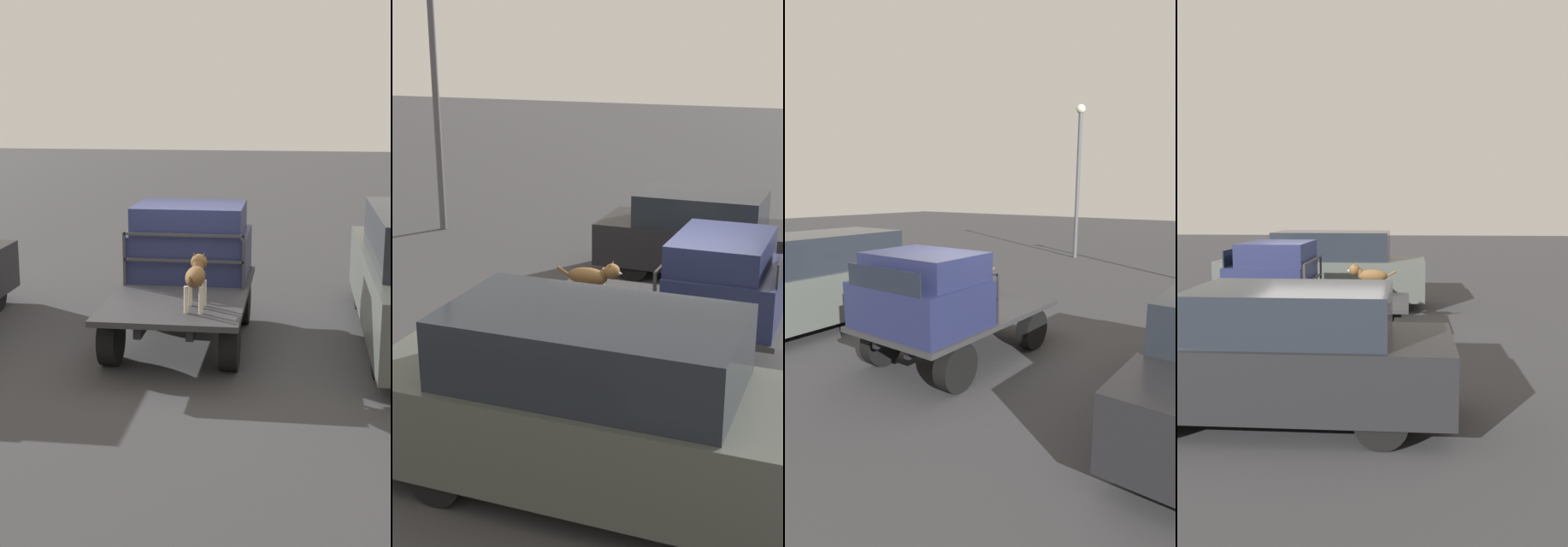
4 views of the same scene
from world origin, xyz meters
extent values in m
plane|color=#38383A|center=(0.00, 0.00, 0.00)|extent=(80.00, 80.00, 0.00)
cylinder|color=black|center=(1.09, 0.81, 0.37)|extent=(0.74, 0.24, 0.74)
cylinder|color=black|center=(1.09, -0.81, 0.37)|extent=(0.74, 0.24, 0.74)
cylinder|color=black|center=(-1.09, 0.81, 0.37)|extent=(0.74, 0.24, 0.74)
cylinder|color=black|center=(-1.09, -0.81, 0.37)|extent=(0.74, 0.24, 0.74)
cube|color=black|center=(0.00, 0.34, 0.63)|extent=(3.23, 0.10, 0.18)
cube|color=black|center=(0.00, -0.34, 0.63)|extent=(3.23, 0.10, 0.18)
cube|color=#2D2D30|center=(0.00, 0.00, 0.76)|extent=(3.52, 1.94, 0.08)
cube|color=#1E2347|center=(0.96, 0.00, 1.16)|extent=(1.50, 1.82, 0.71)
cube|color=#1E2347|center=(0.85, 0.00, 1.73)|extent=(1.27, 1.67, 0.44)
cube|color=black|center=(1.70, 0.00, 1.67)|extent=(0.02, 1.49, 0.33)
cube|color=#2D2D30|center=(0.14, 0.89, 1.21)|extent=(0.04, 0.04, 0.81)
cube|color=#2D2D30|center=(0.14, -0.89, 1.21)|extent=(0.04, 0.04, 0.81)
cube|color=#2D2D30|center=(0.14, 0.00, 1.59)|extent=(0.04, 1.78, 0.04)
cube|color=#2D2D30|center=(0.14, 0.00, 1.21)|extent=(0.04, 1.78, 0.04)
cylinder|color=beige|center=(-0.83, -0.24, 0.98)|extent=(0.06, 0.06, 0.36)
cylinder|color=beige|center=(-0.83, -0.43, 0.98)|extent=(0.06, 0.06, 0.36)
cylinder|color=beige|center=(-1.21, -0.24, 0.98)|extent=(0.06, 0.06, 0.36)
cylinder|color=beige|center=(-1.21, -0.43, 0.98)|extent=(0.06, 0.06, 0.36)
ellipsoid|color=brown|center=(-1.02, -0.34, 1.25)|extent=(0.61, 0.26, 0.26)
sphere|color=beige|center=(-0.85, -0.34, 1.20)|extent=(0.12, 0.12, 0.12)
cylinder|color=brown|center=(-0.76, -0.34, 1.32)|extent=(0.18, 0.14, 0.18)
sphere|color=brown|center=(-0.65, -0.34, 1.37)|extent=(0.23, 0.23, 0.23)
cone|color=beige|center=(-0.55, -0.34, 1.35)|extent=(0.12, 0.12, 0.12)
cone|color=brown|center=(-0.66, -0.27, 1.46)|extent=(0.06, 0.08, 0.10)
cone|color=brown|center=(-0.66, -0.40, 1.46)|extent=(0.06, 0.08, 0.10)
cylinder|color=brown|center=(-1.37, -0.34, 1.27)|extent=(0.26, 0.04, 0.17)
cylinder|color=black|center=(2.21, -2.78, 0.30)|extent=(0.60, 0.20, 0.60)
cylinder|color=black|center=(-1.13, -2.78, 0.30)|extent=(0.60, 0.20, 0.60)
camera|label=1|loc=(-10.71, -1.64, 3.60)|focal=50.00mm
camera|label=2|loc=(2.72, -10.11, 4.62)|focal=50.00mm
camera|label=3|loc=(5.52, 4.59, 2.87)|focal=28.00mm
camera|label=4|loc=(-1.78, 10.39, 2.63)|focal=35.00mm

